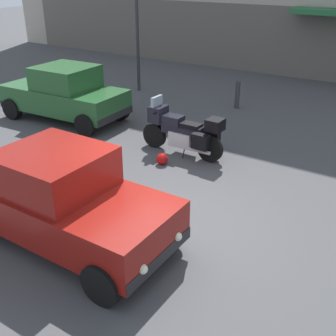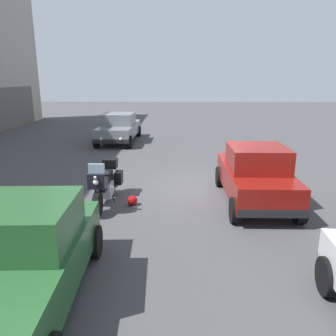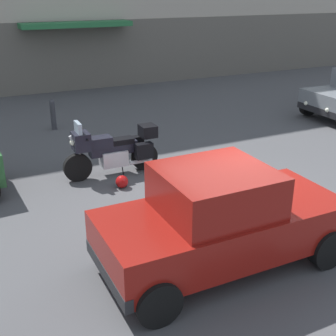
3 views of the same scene
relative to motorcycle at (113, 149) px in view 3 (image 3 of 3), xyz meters
name	(u,v)px [view 3 (image 3 of 3)]	position (x,y,z in m)	size (l,w,h in m)	color
ground_plane	(236,215)	(1.43, -2.95, -0.62)	(80.00, 80.00, 0.00)	#424244
motorcycle	(113,149)	(0.00, 0.00, 0.00)	(2.26, 0.77, 1.36)	black
helmet	(122,182)	(-0.10, -0.78, -0.48)	(0.28, 0.28, 0.28)	#990C0C
car_wagon_end	(220,219)	(0.23, -4.20, 0.19)	(3.89, 1.80, 1.64)	maroon
bollard_curbside	(53,114)	(-0.46, 4.21, -0.12)	(0.16, 0.16, 0.94)	#333338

